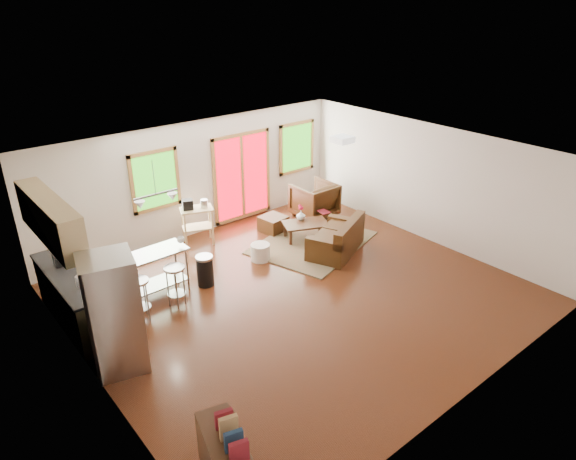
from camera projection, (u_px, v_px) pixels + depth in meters
floor at (298, 294)px, 9.54m from camera, size 7.50×7.00×0.02m
ceiling at (300, 158)px, 8.43m from camera, size 7.50×7.00×0.02m
back_wall at (196, 179)px, 11.43m from camera, size 7.50×0.02×2.60m
left_wall at (85, 307)px, 6.82m from camera, size 0.02×7.00×2.60m
right_wall at (430, 184)px, 11.15m from camera, size 0.02×7.00×2.60m
front_wall at (478, 321)px, 6.54m from camera, size 7.50×0.02×2.60m
window_left at (155, 181)px, 10.74m from camera, size 1.10×0.05×1.30m
french_doors at (242, 177)px, 12.18m from camera, size 1.60×0.05×2.10m
window_right at (297, 147)px, 12.99m from camera, size 1.10×0.05×1.30m
rug at (313, 242)px, 11.43m from camera, size 3.02×2.63×0.03m
loveseat at (337, 240)px, 10.92m from camera, size 1.63×1.32×0.76m
coffee_table at (306, 225)px, 11.49m from camera, size 1.14×0.94×0.40m
armchair at (314, 199)px, 12.57m from camera, size 0.94×0.88×0.96m
ottoman at (273, 224)px, 11.94m from camera, size 0.61×0.61×0.36m
pouf at (260, 252)px, 10.67m from camera, size 0.53×0.53×0.35m
vase at (301, 214)px, 11.57m from camera, size 0.23×0.23×0.35m
book at (320, 208)px, 11.88m from camera, size 0.22×0.05×0.29m
cabinets at (68, 275)px, 8.32m from camera, size 0.64×2.24×2.30m
refrigerator at (114, 314)px, 7.34m from camera, size 0.89×0.87×1.84m
island at (150, 268)px, 9.20m from camera, size 1.40×0.58×0.88m
cup at (181, 239)px, 9.31m from camera, size 0.15×0.12×0.14m
bar_stool_a at (139, 290)px, 8.58m from camera, size 0.43×0.43×0.77m
bar_stool_b at (175, 277)px, 8.96m from camera, size 0.48×0.48×0.77m
trash_can at (205, 270)px, 9.71m from camera, size 0.38×0.38×0.61m
kitchen_cart at (196, 213)px, 11.13m from camera, size 0.80×0.66×1.06m
ceiling_flush at (342, 139)px, 9.80m from camera, size 0.35×0.35×0.12m
pendant_light at (157, 200)px, 8.68m from camera, size 0.80×0.18×0.79m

